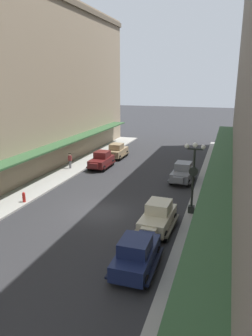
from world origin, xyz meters
The scene contains 12 objects.
ground_plane centered at (0.00, 0.00, 0.00)m, with size 200.00×200.00×0.00m, color #2D2D30.
sidewalk_left centered at (-7.50, 0.00, 0.07)m, with size 3.00×60.00×0.15m, color #A8A59E.
sidewalk_right centered at (7.50, 0.00, 0.07)m, with size 3.00×60.00×0.15m, color #A8A59E.
parked_car_0 centered at (-4.64, 11.33, 0.94)m, with size 2.18×4.28×1.84m.
parked_car_1 centered at (-4.60, 16.28, 0.94)m, with size 2.15×4.26×1.84m.
parked_car_2 centered at (4.63, 9.26, 0.94)m, with size 2.28×4.31×1.84m.
parked_car_3 centered at (4.58, -6.11, 0.94)m, with size 2.20×4.28×1.84m.
parked_car_4 centered at (4.61, -1.31, 0.94)m, with size 2.26×4.30×1.84m.
lamp_post_with_clock centered at (6.40, 1.73, 2.99)m, with size 1.42×0.44×5.16m.
fire_hydrant centered at (-6.35, -0.36, 0.56)m, with size 0.24×0.24×0.82m.
pedestrian_0 centered at (-7.62, 9.61, 1.01)m, with size 0.36×0.28×1.67m.
pedestrian_1 centered at (8.29, -0.11, 0.99)m, with size 0.36×0.24×1.64m.
Camera 1 is at (8.50, -19.55, 9.35)m, focal length 33.26 mm.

